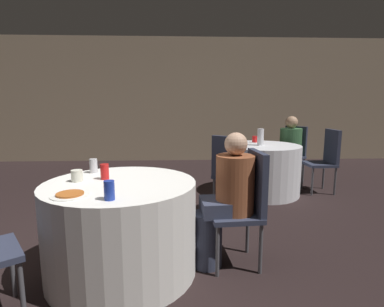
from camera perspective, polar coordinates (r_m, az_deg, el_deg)
name	(u,v)px	position (r m, az deg, el deg)	size (l,w,h in m)	color
ground_plane	(95,267)	(2.73, -17.99, -19.85)	(16.00, 16.00, 0.00)	black
wall_back	(148,100)	(7.05, -8.31, 10.01)	(16.00, 0.06, 2.80)	gray
table_near	(122,227)	(2.46, -13.27, -13.52)	(1.16, 1.16, 0.72)	white
table_far	(261,169)	(4.54, 13.03, -2.94)	(1.11, 1.11, 0.72)	silver
chair_near_east	(246,199)	(2.48, 10.33, -8.51)	(0.43, 0.43, 0.94)	#2D3347
chair_far_northeast	(293,149)	(5.34, 18.67, 0.75)	(0.57, 0.57, 0.94)	#2D3347
chair_far_southwest	(230,168)	(3.63, 7.16, -2.71)	(0.56, 0.56, 0.94)	#2D3347
chair_far_east	(326,156)	(4.87, 24.17, -0.38)	(0.41, 0.41, 0.94)	#2D3347
person_green_jacket	(288,149)	(5.20, 17.86, 0.76)	(0.49, 0.48, 1.12)	black
person_floral_shirt	(225,201)	(2.44, 6.28, -9.00)	(0.49, 0.32, 1.09)	#33384C
pizza_plate_near	(70,195)	(2.11, -22.21, -7.24)	(0.25, 0.25, 0.02)	white
soda_can_silver	(94,166)	(2.72, -18.25, -2.25)	(0.07, 0.07, 0.12)	silver
soda_can_red	(105,172)	(2.46, -16.30, -3.34)	(0.07, 0.07, 0.12)	red
soda_can_blue	(109,190)	(1.93, -15.48, -6.78)	(0.07, 0.07, 0.12)	#1E38A5
cup_near	(77,176)	(2.46, -21.08, -3.98)	(0.08, 0.08, 0.09)	silver
bottle_far	(260,137)	(4.41, 12.91, 3.08)	(0.09, 0.09, 0.24)	white
cup_far	(255,139)	(4.75, 11.85, 2.69)	(0.08, 0.08, 0.10)	red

